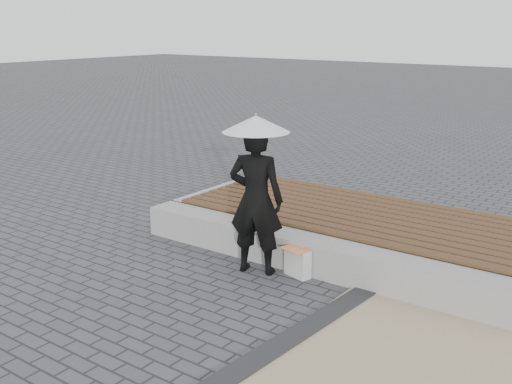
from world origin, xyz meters
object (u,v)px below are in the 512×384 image
seating_ledge (309,253)px  canvas_tote (298,262)px  woman (256,200)px  parasol (256,124)px  handbag (258,215)px

seating_ledge → canvas_tote: 0.27m
woman → canvas_tote: woman is taller
parasol → handbag: parasol is taller
seating_ledge → canvas_tote: seating_ledge is taller
canvas_tote → woman: bearing=-145.6°
handbag → canvas_tote: size_ratio=1.01×
woman → canvas_tote: bearing=-178.0°
woman → parasol: (-0.00, -0.00, 0.90)m
parasol → handbag: 1.41m
handbag → seating_ledge: bearing=2.7°
canvas_tote → handbag: bearing=173.5°
seating_ledge → parasol: size_ratio=5.00×
parasol → canvas_tote: (0.49, 0.17, -1.63)m
seating_ledge → woman: 0.96m
woman → canvas_tote: size_ratio=5.15×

